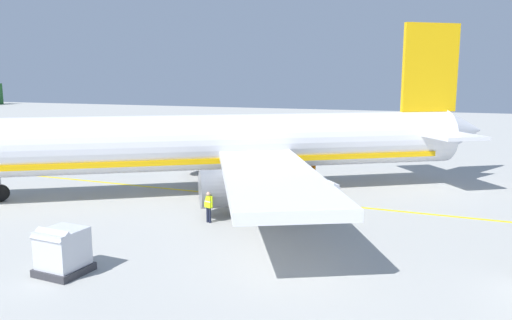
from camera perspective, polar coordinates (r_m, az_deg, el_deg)
The scene contains 6 objects.
airliner_foreground at distance 33.95m, azimuth -4.36°, elevation 1.93°, with size 30.92×36.27×11.90m.
cargo_container_near at distance 29.42m, azimuth 7.87°, elevation -4.29°, with size 2.31×2.31×1.84m.
cargo_container_mid at distance 21.43m, azimuth -21.71°, elevation -9.91°, with size 1.86×1.86×1.98m.
crew_marshaller at distance 26.89m, azimuth -5.57°, elevation -5.20°, with size 0.36×0.60×1.73m.
crew_loader_left at distance 36.88m, azimuth 6.73°, elevation -1.24°, with size 0.55×0.43×1.73m.
apron_guide_line at distance 32.16m, azimuth 2.39°, elevation -4.61°, with size 0.30×60.00×0.01m, color yellow.
Camera 1 is at (-7.61, 7.61, 7.75)m, focal length 34.18 mm.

